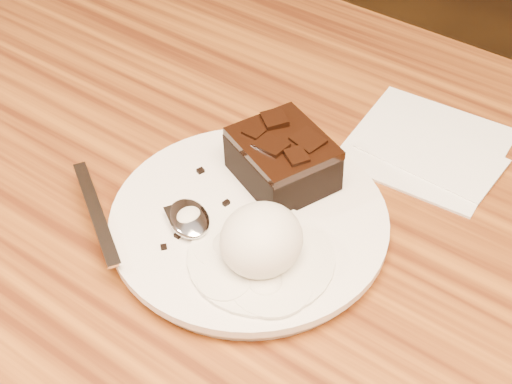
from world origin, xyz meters
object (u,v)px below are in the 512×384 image
Objects in this scene: plate at (249,224)px; napkin at (426,145)px; spoon at (189,220)px; ice_cream_scoop at (261,240)px; brownie at (282,162)px.

plate is 0.20m from napkin.
ice_cream_scoop is at bearing -54.52° from spoon.
plate is 3.46× the size of ice_cream_scoop.
napkin is (0.07, 0.19, -0.01)m from plate.
ice_cream_scoop reaches higher than napkin.
napkin is (0.04, 0.22, -0.04)m from ice_cream_scoop.
spoon reaches higher than plate.
spoon reaches higher than napkin.
brownie reaches higher than plate.
plate is 1.68× the size of napkin.
ice_cream_scoop is (0.04, -0.09, 0.00)m from brownie.
brownie is at bearing 13.66° from spoon.
ice_cream_scoop reaches higher than spoon.
plate is at bearing -11.40° from spoon.
spoon is at bearing -115.26° from napkin.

